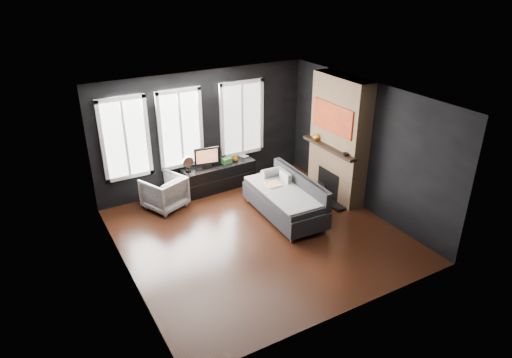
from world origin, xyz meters
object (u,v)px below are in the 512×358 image
armchair (164,191)px  media_console (218,176)px  book (241,153)px  mug (235,158)px  sofa (284,197)px  mantel_vase (317,136)px  monitor (207,156)px

armchair → media_console: bearing=168.7°
armchair → book: book is taller
media_console → book: book is taller
mug → sofa: bearing=-84.7°
media_console → mantel_vase: size_ratio=10.06×
monitor → mantel_vase: (2.11, -1.20, 0.47)m
book → monitor: bearing=-173.9°
monitor → media_console: bearing=5.3°
media_console → mug: (0.44, -0.00, 0.36)m
sofa → mug: (-0.17, 1.85, 0.22)m
monitor → mug: bearing=7.0°
armchair → mug: (1.84, 0.29, 0.27)m
media_console → monitor: size_ratio=3.00×
mug → mantel_vase: bearing=-40.1°
armchair → monitor: bearing=171.9°
armchair → monitor: 1.26m
media_console → monitor: 0.61m
armchair → media_console: 1.43m
sofa → monitor: 2.10m
monitor → book: (0.92, 0.10, -0.15)m
sofa → armchair: bearing=144.2°
book → mantel_vase: bearing=-47.5°
armchair → mug: 1.88m
mug → book: 0.25m
book → mantel_vase: mantel_vase is taller
sofa → media_console: (-0.61, 1.85, -0.14)m
monitor → mantel_vase: mantel_vase is taller
mug → book: book is taller
mug → armchair: bearing=-171.2°
sofa → media_console: sofa is taller
sofa → monitor: size_ratio=3.53×
monitor → mug: 0.73m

